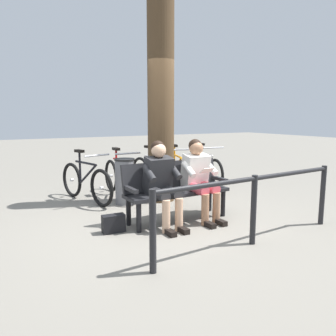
# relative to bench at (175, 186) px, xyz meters

# --- Properties ---
(ground_plane) EXTENTS (40.00, 40.00, 0.00)m
(ground_plane) POSITION_rel_bench_xyz_m (0.26, 0.12, -0.51)
(ground_plane) COLOR slate
(bench) EXTENTS (1.61, 0.51, 0.87)m
(bench) POSITION_rel_bench_xyz_m (0.00, 0.00, 0.00)
(bench) COLOR black
(bench) RESTS_ON ground
(person_reading) EXTENTS (0.50, 0.77, 1.20)m
(person_reading) POSITION_rel_bench_xyz_m (-0.32, 0.16, 0.16)
(person_reading) COLOR white
(person_reading) RESTS_ON ground
(person_companion) EXTENTS (0.50, 0.77, 1.20)m
(person_companion) POSITION_rel_bench_xyz_m (0.32, 0.17, 0.16)
(person_companion) COLOR #262628
(person_companion) RESTS_ON ground
(handbag) EXTENTS (0.31, 0.16, 0.24)m
(handbag) POSITION_rel_bench_xyz_m (1.01, 0.10, -0.39)
(handbag) COLOR black
(handbag) RESTS_ON ground
(tree_trunk) EXTENTS (0.47, 0.47, 4.00)m
(tree_trunk) POSITION_rel_bench_xyz_m (-0.36, -1.12, 1.49)
(tree_trunk) COLOR #4C3823
(tree_trunk) RESTS_ON ground
(litter_bin) EXTENTS (0.36, 0.36, 0.80)m
(litter_bin) POSITION_rel_bench_xyz_m (0.32, -1.20, -0.10)
(litter_bin) COLOR slate
(litter_bin) RESTS_ON ground
(bicycle_silver) EXTENTS (0.48, 1.67, 0.94)m
(bicycle_silver) POSITION_rel_bench_xyz_m (-1.83, -1.83, -0.15)
(bicycle_silver) COLOR black
(bicycle_silver) RESTS_ON ground
(bicycle_blue) EXTENTS (0.60, 1.63, 0.94)m
(bicycle_blue) POSITION_rel_bench_xyz_m (-1.10, -1.82, -0.15)
(bicycle_blue) COLOR black
(bicycle_blue) RESTS_ON ground
(bicycle_black) EXTENTS (0.48, 1.67, 0.94)m
(bicycle_black) POSITION_rel_bench_xyz_m (-0.57, -1.83, -0.15)
(bicycle_black) COLOR black
(bicycle_black) RESTS_ON ground
(bicycle_green) EXTENTS (0.48, 1.68, 0.94)m
(bicycle_green) POSITION_rel_bench_xyz_m (0.21, -1.72, -0.15)
(bicycle_green) COLOR black
(bicycle_green) RESTS_ON ground
(bicycle_purple) EXTENTS (0.59, 1.64, 0.94)m
(bicycle_purple) POSITION_rel_bench_xyz_m (0.89, -1.68, -0.15)
(bicycle_purple) COLOR black
(bicycle_purple) RESTS_ON ground
(railing_fence) EXTENTS (2.86, 0.24, 0.85)m
(railing_fence) POSITION_rel_bench_xyz_m (-0.32, 1.31, 0.08)
(railing_fence) COLOR black
(railing_fence) RESTS_ON ground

